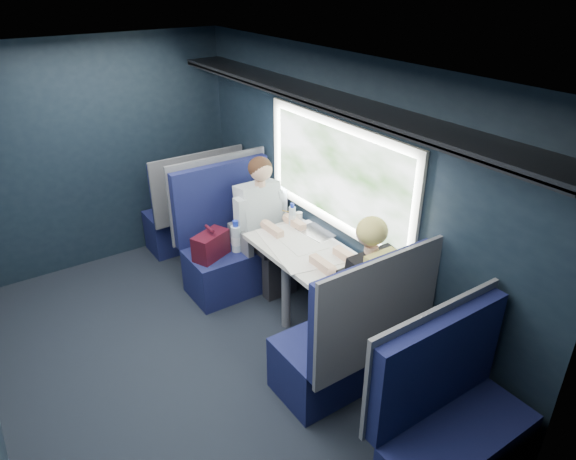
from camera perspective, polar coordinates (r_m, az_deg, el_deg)
ground at (r=4.35m, az=-10.20°, el=-14.38°), size 2.80×4.20×0.01m
room_shell at (r=3.56m, az=-11.81°, el=3.91°), size 3.00×4.40×2.40m
table at (r=4.36m, az=1.45°, el=-2.90°), size 0.62×1.00×0.74m
seat_bay_near at (r=5.03m, az=-6.15°, el=-1.75°), size 1.04×0.62×1.26m
seat_bay_far at (r=3.85m, az=6.85°, el=-12.34°), size 1.04×0.62×1.26m
seat_row_front at (r=5.80m, az=-10.41°, el=1.90°), size 1.04×0.51×1.16m
seat_row_back at (r=3.41m, az=17.52°, el=-20.18°), size 1.04×0.51×1.16m
man at (r=4.88m, az=-2.65°, el=1.32°), size 0.53×0.56×1.32m
woman at (r=3.90m, az=8.34°, el=-6.11°), size 0.53×0.56×1.32m
papers at (r=4.37m, az=1.65°, el=-1.61°), size 0.71×0.91×0.01m
laptop at (r=4.57m, az=3.84°, el=0.63°), size 0.27×0.35×0.25m
bottle_small at (r=4.66m, az=0.47°, el=1.62°), size 0.06×0.06×0.22m
cup at (r=4.77m, az=1.23°, el=1.51°), size 0.06×0.06×0.08m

